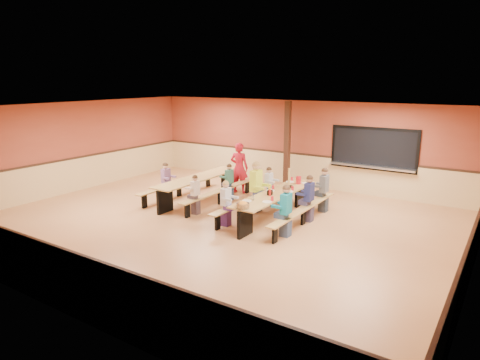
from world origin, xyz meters
The scene contains 23 objects.
ground centered at (0.00, 0.00, 0.00)m, with size 12.00×12.00×0.00m, color #A1663D.
room_envelope centered at (0.00, 0.00, 0.69)m, with size 12.04×10.04×3.02m.
kitchen_pass_through centered at (2.60, 4.96, 1.49)m, with size 2.78×0.28×1.38m.
structural_post centered at (-0.20, 4.40, 1.50)m, with size 0.18×0.18×3.00m, color black.
cafeteria_table_main centered at (1.15, 1.14, 0.53)m, with size 1.91×3.70×0.74m.
cafeteria_table_second centered at (-1.78, 1.47, 0.53)m, with size 1.91×3.70×0.74m.
seated_child_white_left centered at (0.32, -0.04, 0.59)m, with size 0.36×0.29×1.18m, color silver, non-canonical shape.
seated_adult_yellow centered at (0.32, 1.47, 0.72)m, with size 0.48×0.39×1.44m, color #D7EC35, non-canonical shape.
seated_child_grey_left centered at (0.32, 2.22, 0.58)m, with size 0.34×0.28×1.15m, color silver, non-canonical shape.
seated_child_teal_right centered at (1.97, 0.13, 0.63)m, with size 0.40×0.32×1.27m, color #126D82, non-canonical shape.
seated_child_navy_right centered at (1.97, 1.47, 0.62)m, with size 0.39×0.32×1.25m, color #1D214F, non-canonical shape.
seated_child_char_right centered at (1.97, 2.49, 0.63)m, with size 0.40×0.32×1.26m, color #4E5259, non-canonical shape.
seated_child_purple_sec centered at (-2.60, 0.88, 0.60)m, with size 0.36×0.29×1.19m, color slate, non-canonical shape.
seated_child_green_sec centered at (-0.95, 1.96, 0.57)m, with size 0.34×0.28×1.15m, color #336B58, non-canonical shape.
seated_child_tan_sec centered at (-0.95, 0.29, 0.56)m, with size 0.32×0.27×1.12m, color beige, non-canonical shape.
standing_woman centered at (-1.21, 2.92, 0.85)m, with size 0.62×0.40×1.69m, color #B41424.
punch_pitcher centered at (1.22, 2.38, 0.85)m, with size 0.16×0.16×0.22m, color red.
chip_bowl centered at (1.15, -0.51, 0.81)m, with size 0.32×0.32×0.15m, color orange, non-canonical shape.
napkin_dispenser centered at (1.12, 0.86, 0.80)m, with size 0.10×0.14×0.13m, color black.
condiment_mustard centered at (0.97, 1.09, 0.82)m, with size 0.06×0.06×0.17m, color yellow.
condiment_ketchup centered at (1.16, 0.79, 0.82)m, with size 0.06×0.06×0.17m, color #B2140F.
table_paddle centered at (1.18, 1.83, 0.88)m, with size 0.16×0.16×0.56m.
place_settings centered at (1.15, 1.14, 0.80)m, with size 0.65×3.30×0.11m, color beige, non-canonical shape.
Camera 1 is at (6.42, -8.70, 3.76)m, focal length 32.00 mm.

